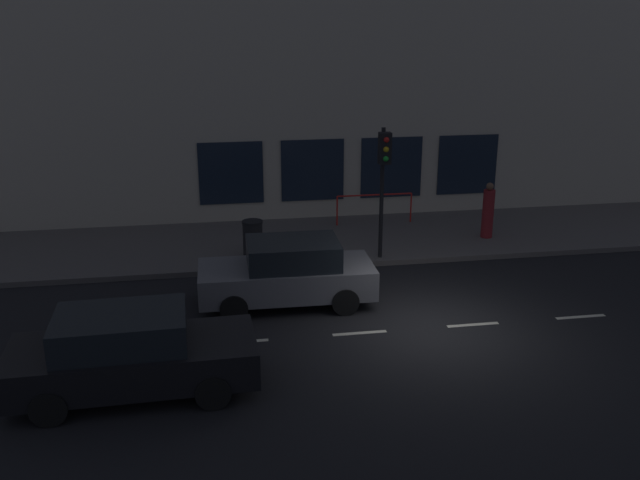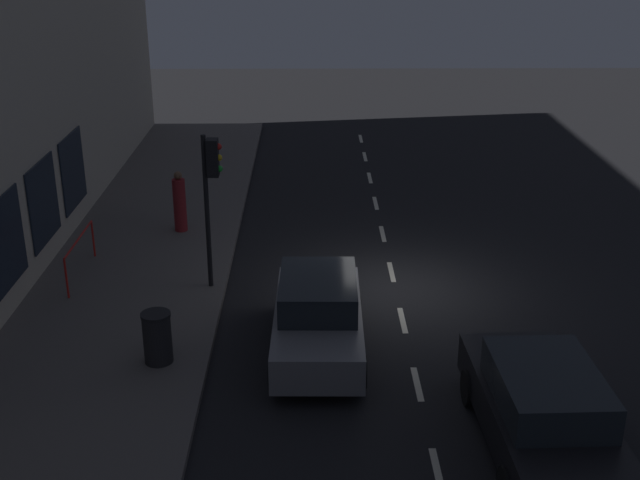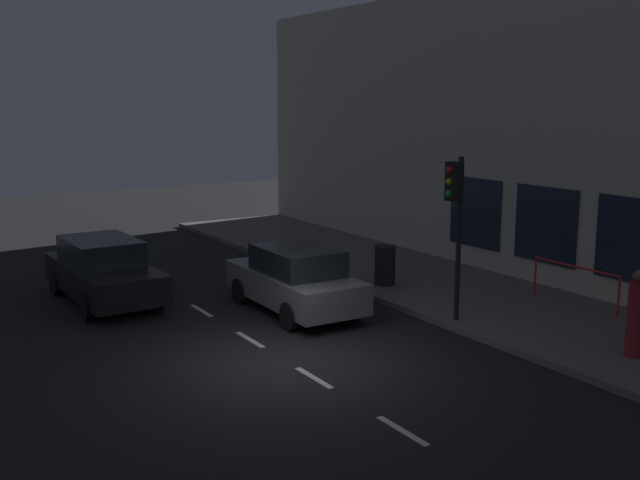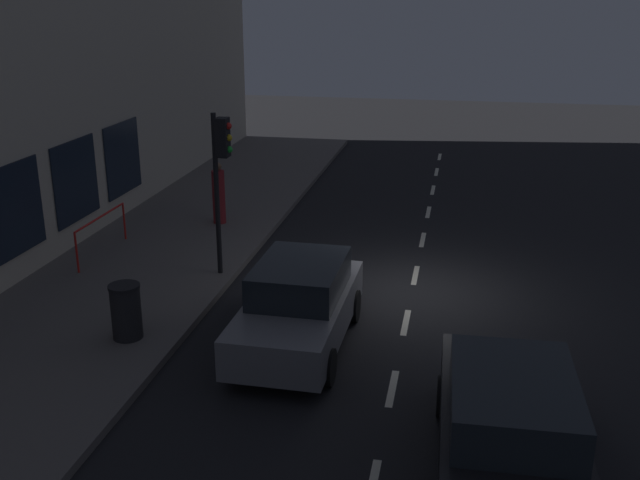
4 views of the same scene
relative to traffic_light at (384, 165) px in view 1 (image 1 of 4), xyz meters
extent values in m
plane|color=black|center=(-4.21, -0.06, -2.79)|extent=(60.00, 60.00, 0.00)
cube|color=#5B5654|center=(2.04, -0.06, -2.71)|extent=(4.50, 32.00, 0.15)
cube|color=beige|center=(4.59, -0.06, 1.32)|extent=(0.60, 32.00, 8.21)
cube|color=#192333|center=(4.26, -4.02, -1.03)|extent=(0.04, 2.05, 2.00)
cube|color=#192333|center=(4.26, -1.38, -1.03)|extent=(0.04, 2.05, 2.00)
cube|color=#192333|center=(4.26, 1.26, -1.03)|extent=(0.04, 2.05, 2.00)
cube|color=#192333|center=(4.26, 3.89, -1.03)|extent=(0.04, 2.05, 2.00)
cube|color=beige|center=(-4.21, -3.66, -2.78)|extent=(0.12, 1.20, 0.01)
cube|color=beige|center=(-4.21, -1.06, -2.78)|extent=(0.12, 1.20, 0.01)
cube|color=beige|center=(-4.21, 1.54, -2.78)|extent=(0.12, 1.20, 0.01)
cube|color=beige|center=(-4.21, 4.14, -2.78)|extent=(0.12, 1.20, 0.01)
cube|color=beige|center=(-4.21, 6.74, -2.78)|extent=(0.12, 1.20, 0.01)
cylinder|color=black|center=(0.13, 0.00, -0.83)|extent=(0.11, 0.11, 3.62)
cube|color=black|center=(-0.06, 0.00, 0.46)|extent=(0.26, 0.32, 0.84)
sphere|color=red|center=(-0.20, 0.00, 0.71)|extent=(0.15, 0.15, 0.15)
sphere|color=gold|center=(-0.20, 0.00, 0.46)|extent=(0.15, 0.15, 0.15)
sphere|color=green|center=(-0.20, 0.00, 0.21)|extent=(0.15, 0.15, 0.15)
cube|color=black|center=(-5.93, 6.15, -2.16)|extent=(1.91, 4.49, 0.70)
cube|color=black|center=(-5.94, 6.32, -1.51)|extent=(1.64, 2.35, 0.60)
cylinder|color=black|center=(-5.06, 4.79, -2.47)|extent=(0.24, 0.65, 0.64)
cylinder|color=black|center=(-6.73, 4.75, -2.47)|extent=(0.24, 0.65, 0.64)
cylinder|color=black|center=(-5.14, 7.55, -2.47)|extent=(0.24, 0.65, 0.64)
cylinder|color=black|center=(-6.80, 7.50, -2.47)|extent=(0.24, 0.65, 0.64)
cube|color=slate|center=(-2.35, 2.92, -2.16)|extent=(1.78, 4.15, 0.70)
cube|color=black|center=(-2.35, 2.75, -1.51)|extent=(1.54, 2.17, 0.60)
cylinder|color=black|center=(-3.13, 4.21, -2.47)|extent=(0.23, 0.64, 0.64)
cylinder|color=black|center=(-1.53, 4.18, -2.47)|extent=(0.23, 0.64, 0.64)
cylinder|color=black|center=(-3.17, 1.66, -2.47)|extent=(0.23, 0.64, 0.64)
cylinder|color=black|center=(-1.57, 1.63, -2.47)|extent=(0.23, 0.64, 0.64)
cylinder|color=maroon|center=(1.35, -3.62, -1.90)|extent=(0.49, 0.49, 1.47)
sphere|color=brown|center=(1.35, -3.62, -1.06)|extent=(0.22, 0.22, 0.22)
cube|color=brown|center=(1.27, -3.56, -1.06)|extent=(0.07, 0.07, 0.06)
cylinder|color=black|center=(0.74, 3.49, -2.15)|extent=(0.55, 0.55, 0.98)
cylinder|color=black|center=(0.74, 3.49, -1.63)|extent=(0.58, 0.58, 0.06)
cylinder|color=red|center=(3.28, -1.81, -2.16)|extent=(0.05, 0.05, 0.95)
cylinder|color=red|center=(3.28, 0.62, -2.16)|extent=(0.05, 0.05, 0.95)
cylinder|color=red|center=(3.28, -0.59, -1.69)|extent=(0.05, 2.43, 0.05)
camera|label=1|loc=(-17.72, 4.66, 3.94)|focal=39.24mm
camera|label=2|loc=(-2.22, 17.35, 5.41)|focal=45.74mm
camera|label=3|loc=(-10.88, -12.11, 2.15)|focal=42.14mm
camera|label=4|loc=(-5.12, 14.92, 3.44)|focal=41.52mm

